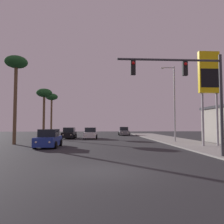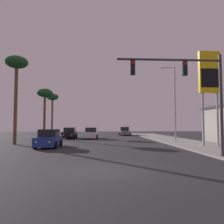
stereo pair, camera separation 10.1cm
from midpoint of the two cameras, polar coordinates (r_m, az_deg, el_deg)
name	(u,v)px [view 2 (the right image)]	position (r m, az deg, el deg)	size (l,w,h in m)	color
ground_plane	(105,171)	(10.27, -1.65, -15.08)	(120.00, 120.00, 0.00)	#28282B
sidewalk_right	(204,147)	(22.39, 23.02, -8.30)	(5.00, 60.00, 0.12)	gray
car_black	(70,133)	(34.49, -10.91, -5.52)	(2.04, 4.33, 1.68)	black
car_grey	(124,132)	(43.90, 3.34, -5.11)	(2.04, 4.34, 1.68)	slate
car_white	(91,134)	(33.60, -5.39, -5.63)	(2.04, 4.34, 1.68)	silver
car_blue	(49,139)	(21.39, -16.05, -6.80)	(2.04, 4.31, 1.68)	navy
traffic_light_mast	(192,84)	(14.88, 20.27, 6.95)	(6.78, 0.36, 6.50)	#38383D
street_lamp	(174,99)	(27.11, 15.95, 3.17)	(1.74, 0.24, 9.00)	#99999E
gas_station_sign	(209,77)	(23.03, 24.20, 8.27)	(2.00, 0.42, 9.00)	#99999E
palm_tree_near	(17,67)	(26.49, -23.56, 10.61)	(2.40, 2.40, 9.62)	brown
palm_tree_mid	(45,95)	(35.41, -17.07, 4.18)	(2.40, 2.40, 7.69)	brown
palm_tree_far	(52,99)	(45.38, -15.25, 3.28)	(2.40, 2.40, 8.37)	brown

